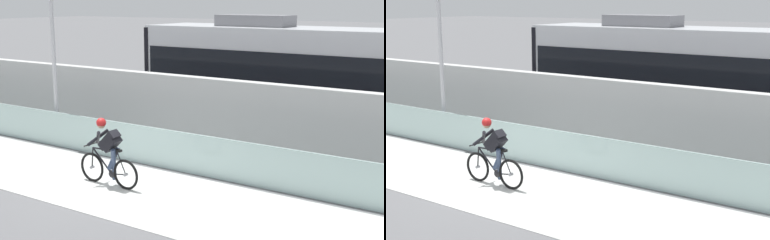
{
  "view_description": "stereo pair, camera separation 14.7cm",
  "coord_description": "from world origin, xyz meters",
  "views": [
    {
      "loc": [
        8.46,
        -9.23,
        4.29
      ],
      "look_at": [
        0.73,
        2.35,
        1.25
      ],
      "focal_mm": 51.72,
      "sensor_mm": 36.0,
      "label": 1
    },
    {
      "loc": [
        8.58,
        -9.15,
        4.29
      ],
      "look_at": [
        0.73,
        2.35,
        1.25
      ],
      "focal_mm": 51.72,
      "sensor_mm": 36.0,
      "label": 2
    }
  ],
  "objects": [
    {
      "name": "ground_plane",
      "position": [
        0.0,
        0.0,
        0.0
      ],
      "size": [
        200.0,
        200.0,
        0.0
      ],
      "primitive_type": "plane",
      "color": "slate"
    },
    {
      "name": "bike_path_deck",
      "position": [
        0.0,
        0.0,
        0.01
      ],
      "size": [
        32.0,
        3.2,
        0.01
      ],
      "primitive_type": "cube",
      "color": "silver",
      "rests_on": "ground"
    },
    {
      "name": "glass_parapet",
      "position": [
        0.0,
        1.85,
        0.52
      ],
      "size": [
        32.0,
        0.05,
        1.04
      ],
      "primitive_type": "cube",
      "color": "silver",
      "rests_on": "ground"
    },
    {
      "name": "concrete_barrier_wall",
      "position": [
        0.0,
        3.65,
        1.08
      ],
      "size": [
        32.0,
        0.36,
        2.17
      ],
      "primitive_type": "cube",
      "color": "silver",
      "rests_on": "ground"
    },
    {
      "name": "tram_rail_near",
      "position": [
        0.0,
        6.13,
        0.0
      ],
      "size": [
        32.0,
        0.08,
        0.01
      ],
      "primitive_type": "cube",
      "color": "#595654",
      "rests_on": "ground"
    },
    {
      "name": "tram_rail_far",
      "position": [
        0.0,
        7.57,
        0.0
      ],
      "size": [
        32.0,
        0.08,
        0.01
      ],
      "primitive_type": "cube",
      "color": "#595654",
      "rests_on": "ground"
    },
    {
      "name": "tram",
      "position": [
        2.13,
        6.85,
        1.89
      ],
      "size": [
        11.06,
        2.54,
        3.81
      ],
      "color": "silver",
      "rests_on": "ground"
    },
    {
      "name": "cyclist_on_bike",
      "position": [
        -0.05,
        0.0,
        0.78
      ],
      "size": [
        1.77,
        0.58,
        1.61
      ],
      "color": "black",
      "rests_on": "ground"
    },
    {
      "name": "lamp_post_antenna",
      "position": [
        -4.08,
        2.15,
        3.29
      ],
      "size": [
        0.28,
        0.28,
        5.2
      ],
      "color": "gray",
      "rests_on": "ground"
    }
  ]
}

